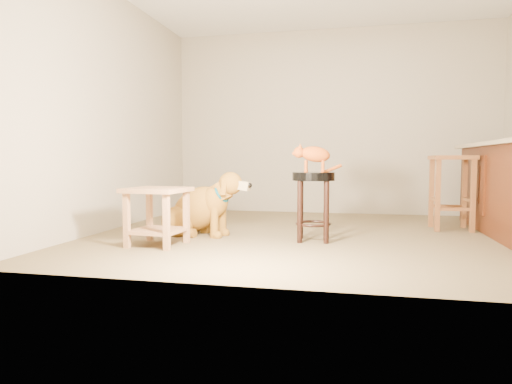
% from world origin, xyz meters
% --- Properties ---
extents(floor, '(4.50, 4.00, 0.01)m').
position_xyz_m(floor, '(0.00, 0.00, 0.00)').
color(floor, brown).
rests_on(floor, ground).
extents(room_shell, '(4.54, 4.04, 2.62)m').
position_xyz_m(room_shell, '(0.00, 0.00, 1.68)').
color(room_shell, '#A09680').
rests_on(room_shell, ground).
extents(padded_stool, '(0.39, 0.39, 0.65)m').
position_xyz_m(padded_stool, '(-0.03, -0.35, 0.46)').
color(padded_stool, black).
rests_on(padded_stool, ground).
extents(wood_stool, '(0.45, 0.45, 0.81)m').
position_xyz_m(wood_stool, '(1.38, 0.69, 0.42)').
color(wood_stool, brown).
rests_on(wood_stool, ground).
extents(side_table, '(0.53, 0.53, 0.51)m').
position_xyz_m(side_table, '(-1.35, -0.87, 0.34)').
color(side_table, '#996D47').
rests_on(side_table, ground).
extents(golden_retriever, '(1.07, 0.58, 0.69)m').
position_xyz_m(golden_retriever, '(-1.18, -0.27, 0.26)').
color(golden_retriever, brown).
rests_on(golden_retriever, ground).
extents(tabby_kitten, '(0.46, 0.20, 0.29)m').
position_xyz_m(tabby_kitten, '(-0.04, -0.35, 0.80)').
color(tabby_kitten, '#993F0F').
rests_on(tabby_kitten, padded_stool).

